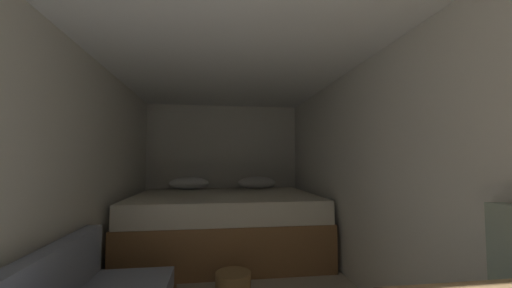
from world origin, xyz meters
TOP-DOWN VIEW (x-y plane):
  - wall_back at (0.00, 4.28)m, footprint 2.55×0.05m
  - wall_left at (-1.25, 1.74)m, footprint 0.05×5.03m
  - wall_right at (1.25, 1.74)m, footprint 0.05×5.03m
  - ceiling_slab at (0.00, 1.74)m, footprint 2.55×5.03m
  - bed at (0.00, 3.32)m, footprint 2.33×1.78m
  - wicker_basket at (0.03, 2.05)m, footprint 0.31×0.31m

SIDE VIEW (x-z plane):
  - wicker_basket at x=0.03m, z-range 0.00..0.22m
  - bed at x=0.00m, z-range -0.09..0.87m
  - wall_back at x=0.00m, z-range 0.00..2.13m
  - wall_left at x=-1.25m, z-range 0.00..2.13m
  - wall_right at x=1.25m, z-range 0.00..2.13m
  - ceiling_slab at x=0.00m, z-range 2.13..2.18m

